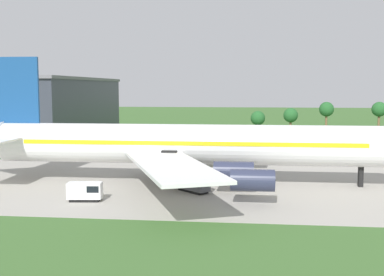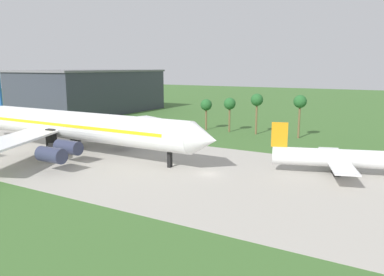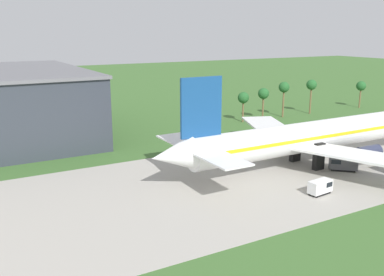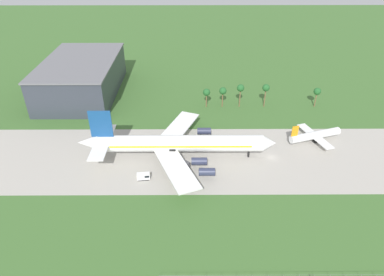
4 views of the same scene
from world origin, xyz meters
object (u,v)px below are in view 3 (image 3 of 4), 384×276
at_px(baggage_tug, 343,163).
at_px(terminal_building, 14,102).
at_px(fuel_truck, 321,187).
at_px(jet_airliner, 314,136).

xyz_separation_m(baggage_tug, terminal_building, (-54.96, 67.58, 7.62)).
height_order(baggage_tug, fuel_truck, baggage_tug).
distance_m(baggage_tug, fuel_truck, 15.76).
bearing_deg(baggage_tug, fuel_truck, -151.78).
xyz_separation_m(jet_airliner, fuel_truck, (-11.80, -13.96, -4.95)).
distance_m(fuel_truck, terminal_building, 85.89).
xyz_separation_m(baggage_tug, fuel_truck, (-13.88, -7.45, -0.19)).
bearing_deg(jet_airliner, terminal_building, 130.89).
bearing_deg(terminal_building, jet_airliner, -49.11).
xyz_separation_m(jet_airliner, terminal_building, (-52.88, 61.07, 2.86)).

